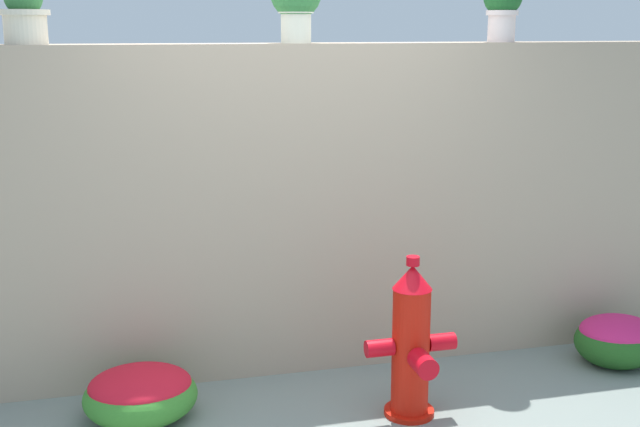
{
  "coord_description": "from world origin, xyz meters",
  "views": [
    {
      "loc": [
        -1.03,
        -3.73,
        2.15
      ],
      "look_at": [
        0.15,
        0.92,
        1.04
      ],
      "focal_mm": 45.73,
      "sensor_mm": 36.0,
      "label": 1
    }
  ],
  "objects": [
    {
      "name": "flower_bush_left",
      "position": [
        -0.97,
        0.56,
        0.16
      ],
      "size": [
        0.63,
        0.57,
        0.31
      ],
      "color": "#38812C",
      "rests_on": "ground"
    },
    {
      "name": "fire_hydrant",
      "position": [
        0.5,
        0.25,
        0.42
      ],
      "size": [
        0.52,
        0.42,
        0.93
      ],
      "color": "red",
      "rests_on": "ground"
    },
    {
      "name": "potted_plant_1",
      "position": [
        -1.47,
        1.12,
        2.24
      ],
      "size": [
        0.28,
        0.28,
        0.36
      ],
      "color": "beige",
      "rests_on": "stone_wall"
    },
    {
      "name": "potted_plant_3",
      "position": [
        1.38,
        1.1,
        2.3
      ],
      "size": [
        0.26,
        0.26,
        0.4
      ],
      "color": "silver",
      "rests_on": "stone_wall"
    },
    {
      "name": "stone_wall",
      "position": [
        0.0,
        1.12,
        1.02
      ],
      "size": [
        6.52,
        0.31,
        2.05
      ],
      "primitive_type": "cube",
      "color": "tan",
      "rests_on": "ground"
    },
    {
      "name": "flower_bush_right",
      "position": [
        2.06,
        0.6,
        0.17
      ],
      "size": [
        0.56,
        0.5,
        0.33
      ],
      "color": "#20541C",
      "rests_on": "ground"
    }
  ]
}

